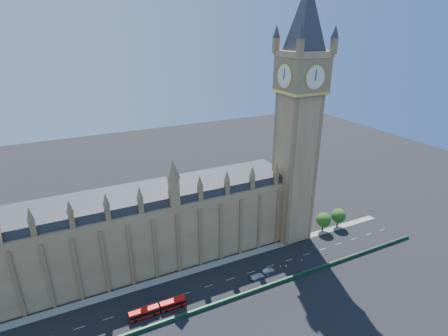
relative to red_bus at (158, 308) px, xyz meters
name	(u,v)px	position (x,y,z in m)	size (l,w,h in m)	color
ground	(220,282)	(22.19, 3.91, -1.52)	(400.00, 400.00, 0.00)	black
palace_westminster	(126,232)	(-2.81, 25.91, 12.35)	(120.00, 20.00, 28.00)	#956F48
elizabeth_tower	(300,102)	(60.19, 17.90, 53.04)	(20.59, 20.59, 105.00)	#956F48
bridge_parapet	(232,298)	(22.19, -5.09, -0.92)	(160.00, 0.60, 1.20)	#1E4C2D
kerb_north	(208,266)	(22.19, 13.41, -1.44)	(160.00, 3.00, 0.16)	gray
tree_east_near	(324,219)	(74.41, 13.99, 4.13)	(6.00, 6.00, 8.50)	#382619
tree_east_far	(339,215)	(82.41, 13.99, 4.13)	(6.00, 6.00, 8.50)	#382619
red_bus	(158,308)	(0.00, 0.00, 0.00)	(16.97, 2.86, 2.88)	red
car_grey	(256,275)	(34.59, 1.24, -0.83)	(1.62, 4.04, 1.38)	#43474B
car_silver	(268,270)	(39.75, 1.43, -0.85)	(1.41, 4.04, 1.33)	#B2B4BA
car_white	(257,276)	(34.70, 0.43, -0.80)	(2.01, 4.94, 1.43)	silver
cone_a	(301,260)	(53.99, 1.48, -1.18)	(0.52, 0.52, 0.69)	black
cone_b	(286,266)	(46.89, 1.07, -1.13)	(0.65, 0.65, 0.79)	black
cone_c	(268,275)	(38.56, -0.05, -1.16)	(0.56, 0.56, 0.73)	black
cone_d	(281,266)	(45.07, 1.77, -1.17)	(0.48, 0.48, 0.71)	black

